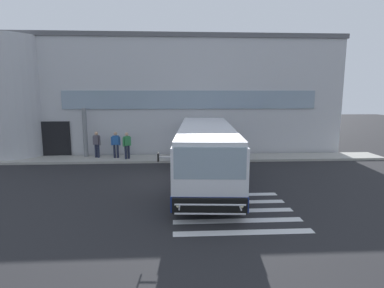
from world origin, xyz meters
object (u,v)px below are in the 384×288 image
(passenger_at_curb_edge, at_px, (127,144))
(safety_bollard_yellow, at_px, (174,156))
(passenger_by_doorway, at_px, (116,143))
(passenger_near_column, at_px, (97,143))
(bus_main_foreground, at_px, (206,154))
(entry_support_column, at_px, (85,133))

(passenger_at_curb_edge, xyz_separation_m, safety_bollard_yellow, (2.96, -0.90, -0.63))
(passenger_by_doorway, distance_m, passenger_at_curb_edge, 0.84)
(passenger_near_column, relative_size, passenger_at_curb_edge, 1.00)
(passenger_by_doorway, relative_size, passenger_at_curb_edge, 1.00)
(bus_main_foreground, distance_m, safety_bollard_yellow, 4.20)
(entry_support_column, relative_size, passenger_by_doorway, 1.87)
(passenger_at_curb_edge, bearing_deg, bus_main_foreground, -46.37)
(passenger_by_doorway, relative_size, safety_bollard_yellow, 1.86)
(safety_bollard_yellow, bearing_deg, passenger_near_column, 163.99)
(passenger_by_doorway, bearing_deg, entry_support_column, 165.08)
(entry_support_column, relative_size, passenger_at_curb_edge, 1.87)
(safety_bollard_yellow, bearing_deg, entry_support_column, 162.60)
(passenger_by_doorway, height_order, passenger_at_curb_edge, same)
(passenger_near_column, bearing_deg, passenger_at_curb_edge, -14.68)
(entry_support_column, distance_m, passenger_near_column, 1.09)
(passenger_by_doorway, distance_m, safety_bollard_yellow, 3.97)
(passenger_near_column, xyz_separation_m, passenger_at_curb_edge, (1.99, -0.52, 0.00))
(entry_support_column, xyz_separation_m, passenger_by_doorway, (2.03, -0.54, -0.64))
(bus_main_foreground, distance_m, passenger_at_curb_edge, 6.51)
(passenger_near_column, relative_size, passenger_by_doorway, 1.00)
(passenger_at_curb_edge, bearing_deg, entry_support_column, 162.08)
(bus_main_foreground, bearing_deg, passenger_by_doorway, 135.97)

